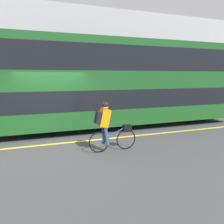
{
  "coord_description": "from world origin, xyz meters",
  "views": [
    {
      "loc": [
        -0.61,
        -7.75,
        2.36
      ],
      "look_at": [
        2.16,
        -0.02,
        1.0
      ],
      "focal_mm": 35.0,
      "sensor_mm": 36.0,
      "label": 1
    }
  ],
  "objects_px": {
    "cyclist_on_bike": "(108,125)",
    "trash_bin": "(117,102)",
    "bus": "(118,81)",
    "street_sign_post": "(156,88)"
  },
  "relations": [
    {
      "from": "bus",
      "to": "trash_bin",
      "type": "height_order",
      "value": "bus"
    },
    {
      "from": "trash_bin",
      "to": "cyclist_on_bike",
      "type": "bearing_deg",
      "value": -112.85
    },
    {
      "from": "cyclist_on_bike",
      "to": "trash_bin",
      "type": "distance_m",
      "value": 8.12
    },
    {
      "from": "cyclist_on_bike",
      "to": "trash_bin",
      "type": "bearing_deg",
      "value": 67.15
    },
    {
      "from": "cyclist_on_bike",
      "to": "street_sign_post",
      "type": "xyz_separation_m",
      "value": [
        6.2,
        7.47,
        0.64
      ]
    },
    {
      "from": "bus",
      "to": "cyclist_on_bike",
      "type": "distance_m",
      "value": 3.82
    },
    {
      "from": "cyclist_on_bike",
      "to": "trash_bin",
      "type": "height_order",
      "value": "cyclist_on_bike"
    },
    {
      "from": "bus",
      "to": "street_sign_post",
      "type": "relative_size",
      "value": 4.63
    },
    {
      "from": "bus",
      "to": "street_sign_post",
      "type": "xyz_separation_m",
      "value": [
        4.63,
        4.24,
        -0.65
      ]
    },
    {
      "from": "cyclist_on_bike",
      "to": "trash_bin",
      "type": "relative_size",
      "value": 1.54
    }
  ]
}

